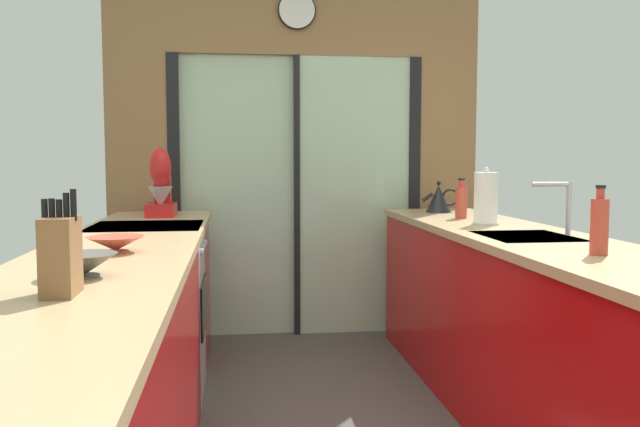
{
  "coord_description": "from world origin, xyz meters",
  "views": [
    {
      "loc": [
        -0.44,
        -2.3,
        1.28
      ],
      "look_at": [
        -0.03,
        0.87,
        1.01
      ],
      "focal_mm": 36.86,
      "sensor_mm": 36.0,
      "label": 1
    }
  ],
  "objects_px": {
    "stand_mixer": "(161,190)",
    "kettle": "(439,199)",
    "oven_range": "(148,312)",
    "paper_towel_roll": "(486,199)",
    "mixing_bowl_near": "(84,264)",
    "soap_bottle_near": "(599,225)",
    "soap_bottle_far": "(461,201)",
    "mixing_bowl_far": "(115,244)",
    "knife_block": "(61,255)"
  },
  "relations": [
    {
      "from": "mixing_bowl_near",
      "to": "soap_bottle_near",
      "type": "height_order",
      "value": "soap_bottle_near"
    },
    {
      "from": "kettle",
      "to": "soap_bottle_far",
      "type": "height_order",
      "value": "soap_bottle_far"
    },
    {
      "from": "oven_range",
      "to": "stand_mixer",
      "type": "height_order",
      "value": "stand_mixer"
    },
    {
      "from": "kettle",
      "to": "stand_mixer",
      "type": "bearing_deg",
      "value": -177.87
    },
    {
      "from": "oven_range",
      "to": "mixing_bowl_far",
      "type": "bearing_deg",
      "value": -88.95
    },
    {
      "from": "kettle",
      "to": "paper_towel_roll",
      "type": "xyz_separation_m",
      "value": [
        -0.0,
        -0.82,
        0.05
      ]
    },
    {
      "from": "knife_block",
      "to": "soap_bottle_near",
      "type": "height_order",
      "value": "knife_block"
    },
    {
      "from": "stand_mixer",
      "to": "soap_bottle_far",
      "type": "xyz_separation_m",
      "value": [
        1.78,
        -0.37,
        -0.06
      ]
    },
    {
      "from": "mixing_bowl_far",
      "to": "soap_bottle_near",
      "type": "bearing_deg",
      "value": -9.28
    },
    {
      "from": "soap_bottle_far",
      "to": "paper_towel_roll",
      "type": "height_order",
      "value": "paper_towel_roll"
    },
    {
      "from": "mixing_bowl_near",
      "to": "kettle",
      "type": "distance_m",
      "value": 2.8
    },
    {
      "from": "mixing_bowl_near",
      "to": "stand_mixer",
      "type": "bearing_deg",
      "value": 90.0
    },
    {
      "from": "mixing_bowl_far",
      "to": "soap_bottle_near",
      "type": "relative_size",
      "value": 0.84
    },
    {
      "from": "knife_block",
      "to": "paper_towel_roll",
      "type": "bearing_deg",
      "value": 41.9
    },
    {
      "from": "mixing_bowl_near",
      "to": "soap_bottle_near",
      "type": "distance_m",
      "value": 1.8
    },
    {
      "from": "soap_bottle_far",
      "to": "paper_towel_roll",
      "type": "distance_m",
      "value": 0.39
    },
    {
      "from": "kettle",
      "to": "paper_towel_roll",
      "type": "bearing_deg",
      "value": -90.15
    },
    {
      "from": "oven_range",
      "to": "soap_bottle_near",
      "type": "relative_size",
      "value": 3.55
    },
    {
      "from": "mixing_bowl_far",
      "to": "kettle",
      "type": "xyz_separation_m",
      "value": [
        1.78,
        1.64,
        0.06
      ]
    },
    {
      "from": "mixing_bowl_far",
      "to": "soap_bottle_near",
      "type": "distance_m",
      "value": 1.81
    },
    {
      "from": "kettle",
      "to": "soap_bottle_near",
      "type": "xyz_separation_m",
      "value": [
        -0.0,
        -1.93,
        0.02
      ]
    },
    {
      "from": "mixing_bowl_near",
      "to": "soap_bottle_far",
      "type": "relative_size",
      "value": 0.83
    },
    {
      "from": "knife_block",
      "to": "kettle",
      "type": "distance_m",
      "value": 3.0
    },
    {
      "from": "knife_block",
      "to": "stand_mixer",
      "type": "distance_m",
      "value": 2.35
    },
    {
      "from": "oven_range",
      "to": "soap_bottle_near",
      "type": "xyz_separation_m",
      "value": [
        1.8,
        -1.3,
        0.58
      ]
    },
    {
      "from": "paper_towel_roll",
      "to": "soap_bottle_far",
      "type": "bearing_deg",
      "value": 90.0
    },
    {
      "from": "oven_range",
      "to": "mixing_bowl_near",
      "type": "height_order",
      "value": "mixing_bowl_near"
    },
    {
      "from": "mixing_bowl_far",
      "to": "stand_mixer",
      "type": "bearing_deg",
      "value": 90.0
    },
    {
      "from": "mixing_bowl_near",
      "to": "kettle",
      "type": "xyz_separation_m",
      "value": [
        1.78,
        2.15,
        0.05
      ]
    },
    {
      "from": "mixing_bowl_far",
      "to": "soap_bottle_far",
      "type": "distance_m",
      "value": 2.15
    },
    {
      "from": "soap_bottle_far",
      "to": "mixing_bowl_far",
      "type": "bearing_deg",
      "value": -145.99
    },
    {
      "from": "soap_bottle_far",
      "to": "stand_mixer",
      "type": "bearing_deg",
      "value": 168.27
    },
    {
      "from": "oven_range",
      "to": "kettle",
      "type": "bearing_deg",
      "value": 19.21
    },
    {
      "from": "stand_mixer",
      "to": "kettle",
      "type": "bearing_deg",
      "value": 2.13
    },
    {
      "from": "stand_mixer",
      "to": "soap_bottle_far",
      "type": "relative_size",
      "value": 1.76
    },
    {
      "from": "mixing_bowl_near",
      "to": "oven_range",
      "type": "bearing_deg",
      "value": 90.69
    },
    {
      "from": "oven_range",
      "to": "knife_block",
      "type": "bearing_deg",
      "value": -89.41
    },
    {
      "from": "mixing_bowl_near",
      "to": "knife_block",
      "type": "bearing_deg",
      "value": -89.97
    },
    {
      "from": "mixing_bowl_near",
      "to": "stand_mixer",
      "type": "distance_m",
      "value": 2.09
    },
    {
      "from": "knife_block",
      "to": "kettle",
      "type": "xyz_separation_m",
      "value": [
        1.78,
        2.42,
        -0.02
      ]
    },
    {
      "from": "paper_towel_roll",
      "to": "oven_range",
      "type": "bearing_deg",
      "value": 173.91
    },
    {
      "from": "oven_range",
      "to": "mixing_bowl_far",
      "type": "xyz_separation_m",
      "value": [
        0.02,
        -1.01,
        0.5
      ]
    },
    {
      "from": "knife_block",
      "to": "kettle",
      "type": "relative_size",
      "value": 1.1
    },
    {
      "from": "stand_mixer",
      "to": "paper_towel_roll",
      "type": "relative_size",
      "value": 1.35
    },
    {
      "from": "mixing_bowl_near",
      "to": "soap_bottle_far",
      "type": "bearing_deg",
      "value": 44.0
    },
    {
      "from": "oven_range",
      "to": "kettle",
      "type": "relative_size",
      "value": 3.64
    },
    {
      "from": "mixing_bowl_far",
      "to": "paper_towel_roll",
      "type": "bearing_deg",
      "value": 24.66
    },
    {
      "from": "soap_bottle_far",
      "to": "knife_block",
      "type": "bearing_deg",
      "value": -131.94
    },
    {
      "from": "oven_range",
      "to": "soap_bottle_far",
      "type": "relative_size",
      "value": 3.86
    },
    {
      "from": "mixing_bowl_near",
      "to": "knife_block",
      "type": "xyz_separation_m",
      "value": [
        0.0,
        -0.26,
        0.07
      ]
    }
  ]
}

